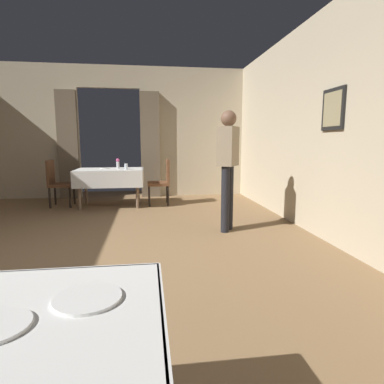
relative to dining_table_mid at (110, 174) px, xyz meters
name	(u,v)px	position (x,y,z in m)	size (l,w,h in m)	color
ground	(73,258)	(-0.10, -3.01, -0.64)	(10.08, 10.08, 0.00)	olive
wall_right	(348,123)	(3.10, -3.01, 0.86)	(0.16, 8.40, 3.00)	beige
wall_back	(110,132)	(-0.10, 1.17, 0.87)	(6.40, 0.27, 3.00)	beige
dining_table_mid	(110,174)	(0.00, 0.00, 0.00)	(1.32, 0.89, 0.75)	#7A604C
chair_mid_right	(162,180)	(1.05, 0.02, -0.12)	(0.44, 0.44, 0.93)	black
chair_mid_left	(57,181)	(-1.05, 0.10, -0.12)	(0.44, 0.44, 0.93)	black
plate_near_c	(88,298)	(0.54, -5.51, 0.12)	(0.23, 0.23, 0.01)	white
flower_vase_mid	(118,163)	(0.15, 0.09, 0.22)	(0.07, 0.07, 0.21)	silver
glass_mid_b	(126,166)	(0.33, -0.15, 0.17)	(0.07, 0.07, 0.12)	silver
plate_mid_c	(105,168)	(-0.11, 0.15, 0.12)	(0.19, 0.19, 0.01)	white
person_diner_standing_aside	(228,161)	(1.89, -2.12, 0.38)	(0.38, 0.42, 1.72)	black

